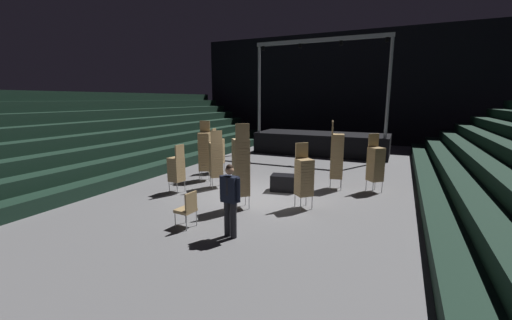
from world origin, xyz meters
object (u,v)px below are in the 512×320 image
man_with_tie (230,196)px  chair_stack_front_left (205,151)px  chair_stack_rear_centre (176,168)px  equipment_road_case (284,183)px  chair_stack_mid_right (216,159)px  chair_stack_mid_centre (241,167)px  loose_chair_near_man (188,207)px  chair_stack_front_right (218,151)px  chair_stack_mid_left (337,156)px  chair_stack_rear_right (375,163)px  stage_riser (321,142)px  chair_stack_rear_left (304,176)px

man_with_tie → chair_stack_front_left: 5.65m
chair_stack_rear_centre → equipment_road_case: size_ratio=1.90×
chair_stack_mid_right → chair_stack_mid_centre: (1.90, -1.69, 0.21)m
equipment_road_case → loose_chair_near_man: (-1.13, -4.16, 0.24)m
chair_stack_front_right → chair_stack_mid_right: chair_stack_mid_right is taller
man_with_tie → chair_stack_mid_left: 5.48m
man_with_tie → chair_stack_rear_right: 6.12m
stage_riser → chair_stack_front_left: size_ratio=3.21×
chair_stack_rear_centre → equipment_road_case: 3.83m
chair_stack_front_right → chair_stack_rear_left: size_ratio=1.00×
chair_stack_front_right → chair_stack_rear_centre: 3.36m
chair_stack_front_left → equipment_road_case: chair_stack_front_left is taller
stage_riser → chair_stack_mid_left: bearing=-73.2°
chair_stack_mid_right → chair_stack_mid_centre: chair_stack_mid_centre is taller
chair_stack_front_left → chair_stack_rear_centre: 1.91m
chair_stack_front_right → chair_stack_rear_centre: (0.31, -3.34, -0.13)m
stage_riser → chair_stack_rear_centre: 10.60m
chair_stack_mid_right → chair_stack_rear_right: bearing=-24.0°
chair_stack_front_left → chair_stack_rear_centre: (0.06, -1.88, -0.34)m
chair_stack_front_left → equipment_road_case: bearing=156.0°
chair_stack_rear_left → loose_chair_near_man: chair_stack_rear_left is taller
man_with_tie → equipment_road_case: bearing=-81.7°
chair_stack_mid_right → chair_stack_mid_left: bearing=-20.7°
stage_riser → man_with_tie: (0.77, -12.74, 0.30)m
chair_stack_mid_left → chair_stack_mid_centre: 3.97m
man_with_tie → chair_stack_front_left: chair_stack_front_left is taller
chair_stack_mid_centre → chair_stack_rear_left: chair_stack_mid_centre is taller
chair_stack_front_left → chair_stack_rear_left: (4.57, -1.65, -0.21)m
equipment_road_case → chair_stack_mid_left: bearing=32.4°
chair_stack_mid_left → chair_stack_rear_left: bearing=-22.5°
chair_stack_mid_right → chair_stack_rear_right: (5.40, 1.80, -0.04)m
chair_stack_front_right → chair_stack_rear_left: 5.73m
chair_stack_front_left → man_with_tie: bearing=107.7°
chair_stack_rear_centre → loose_chair_near_man: bearing=-132.0°
chair_stack_mid_right → chair_stack_mid_centre: 2.55m
chair_stack_rear_centre → equipment_road_case: (3.36, 1.74, -0.57)m
chair_stack_mid_left → loose_chair_near_man: bearing=-39.7°
chair_stack_front_right → chair_stack_mid_centre: bearing=27.4°
stage_riser → chair_stack_mid_centre: 10.79m
man_with_tie → chair_stack_rear_centre: man_with_tie is taller
chair_stack_mid_centre → chair_stack_mid_left: bearing=13.6°
chair_stack_mid_centre → equipment_road_case: chair_stack_mid_centre is taller
chair_stack_front_right → loose_chair_near_man: chair_stack_front_right is taller
chair_stack_rear_right → chair_stack_rear_left: bearing=14.5°
chair_stack_rear_right → chair_stack_rear_centre: bearing=-16.8°
stage_riser → chair_stack_mid_centre: (0.07, -10.78, 0.57)m
chair_stack_mid_left → chair_stack_mid_right: size_ratio=1.16×
chair_stack_front_left → chair_stack_mid_centre: bearing=118.3°
loose_chair_near_man → stage_riser: bearing=3.5°
chair_stack_rear_centre → man_with_tie: bearing=-120.1°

